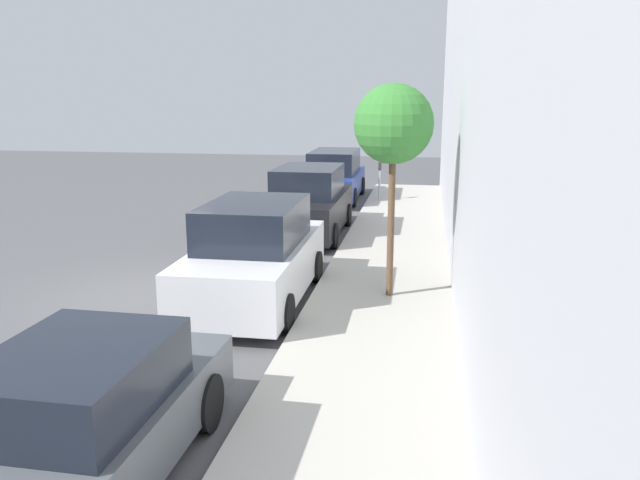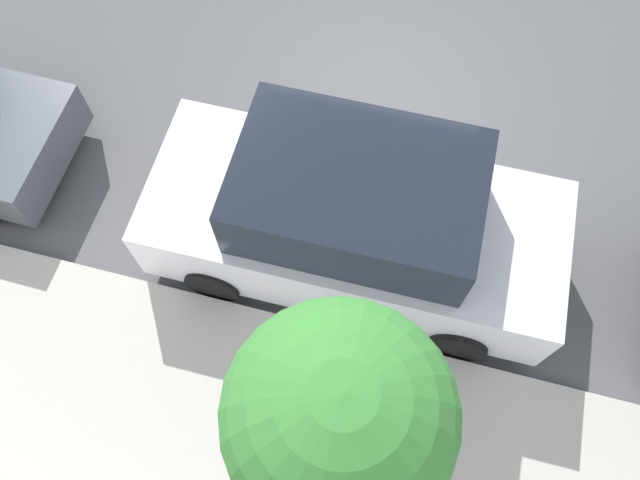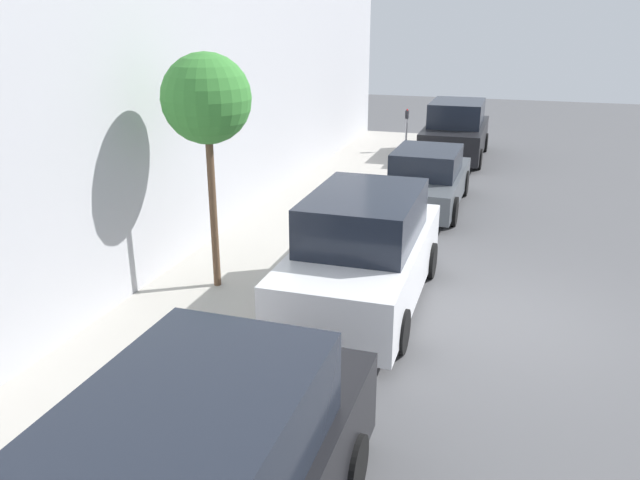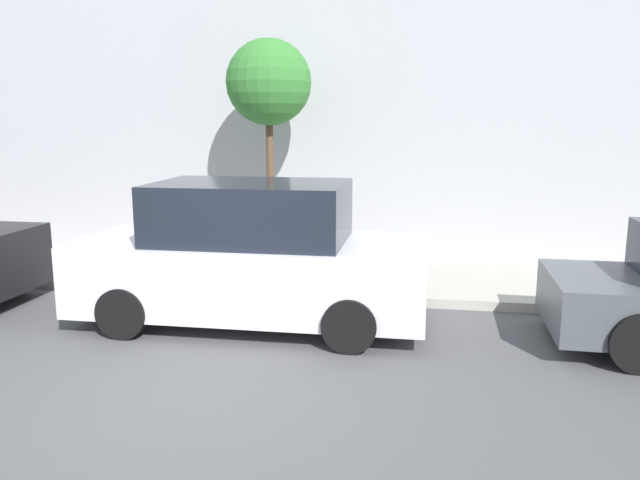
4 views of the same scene
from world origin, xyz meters
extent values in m
plane|color=#515154|center=(0.00, 0.00, 0.00)|extent=(60.00, 60.00, 0.00)
cube|color=#B2ADA3|center=(4.87, 0.00, 0.07)|extent=(2.74, 32.00, 0.15)
cylinder|color=black|center=(1.43, -4.68, 0.35)|extent=(0.22, 0.70, 0.70)
cylinder|color=black|center=(3.13, -4.68, 0.35)|extent=(0.22, 0.70, 0.70)
cube|color=silver|center=(2.42, 0.11, 0.70)|extent=(2.00, 4.82, 0.96)
cube|color=black|center=(2.42, 0.11, 1.58)|extent=(1.75, 2.61, 0.80)
cylinder|color=black|center=(1.49, 1.60, 0.34)|extent=(0.22, 0.68, 0.68)
cylinder|color=black|center=(3.35, 1.60, 0.34)|extent=(0.22, 0.68, 0.68)
cylinder|color=black|center=(1.49, -1.38, 0.34)|extent=(0.22, 0.68, 0.68)
cylinder|color=black|center=(3.35, -1.38, 0.34)|extent=(0.22, 0.68, 0.68)
cylinder|color=black|center=(3.27, 4.66, 0.34)|extent=(0.22, 0.69, 0.69)
cylinder|color=brown|center=(5.01, 0.50, 1.60)|extent=(0.13, 0.13, 2.90)
sphere|color=#387F33|center=(5.01, 0.50, 3.45)|extent=(1.48, 1.48, 1.48)
camera|label=1|loc=(5.64, -11.22, 3.98)|focal=35.00mm
camera|label=2|loc=(5.64, 0.54, 7.37)|focal=35.00mm
camera|label=3|loc=(0.11, 9.75, 4.71)|focal=35.00mm
camera|label=4|loc=(-5.74, -2.27, 2.81)|focal=35.00mm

